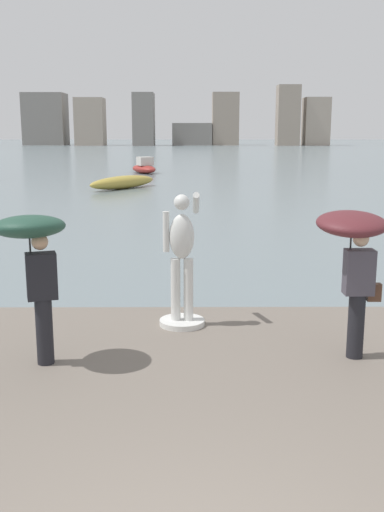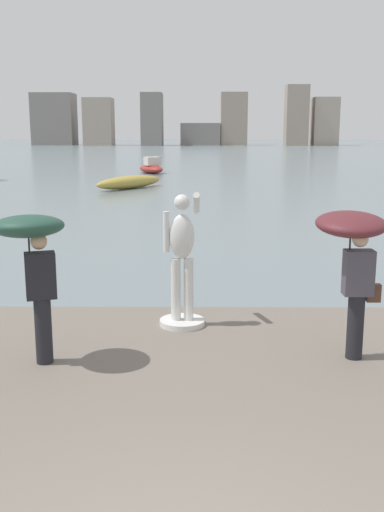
% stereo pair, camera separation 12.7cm
% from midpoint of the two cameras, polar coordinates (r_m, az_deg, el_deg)
% --- Properties ---
extents(ground_plane, '(400.00, 400.00, 0.00)m').
position_cam_midpoint_polar(ground_plane, '(43.37, 0.47, 7.35)').
color(ground_plane, slate).
extents(pier, '(6.68, 9.75, 0.40)m').
position_cam_midpoint_polar(pier, '(6.03, 0.33, -20.21)').
color(pier, '#70665B').
rests_on(pier, ground).
extents(statue_white_figure, '(0.71, 0.92, 2.09)m').
position_cam_midpoint_polar(statue_white_figure, '(9.26, -0.56, -1.00)').
color(statue_white_figure, silver).
rests_on(statue_white_figure, pier).
extents(onlooker_left, '(1.14, 1.16, 2.00)m').
position_cam_midpoint_polar(onlooker_left, '(7.84, -14.51, 0.78)').
color(onlooker_left, black).
rests_on(onlooker_left, pier).
extents(onlooker_right, '(0.92, 0.95, 2.01)m').
position_cam_midpoint_polar(onlooker_right, '(8.07, 15.53, 0.94)').
color(onlooker_right, black).
rests_on(onlooker_right, pier).
extents(boat_near, '(2.86, 3.95, 1.32)m').
position_cam_midpoint_polar(boat_near, '(49.29, -3.82, 8.40)').
color(boat_near, '#9E2D28').
rests_on(boat_near, ground).
extents(boat_leftward, '(4.07, 5.20, 0.76)m').
position_cam_midpoint_polar(boat_leftward, '(36.23, -5.85, 7.00)').
color(boat_leftward, '#B2993D').
rests_on(boat_leftward, ground).
extents(distant_skyline, '(71.58, 12.98, 13.60)m').
position_cam_midpoint_polar(distant_skyline, '(144.30, -2.58, 12.72)').
color(distant_skyline, gray).
rests_on(distant_skyline, ground).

